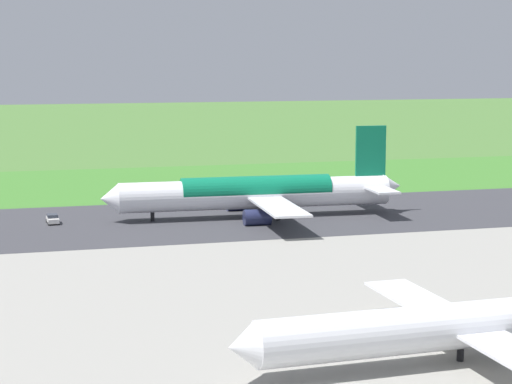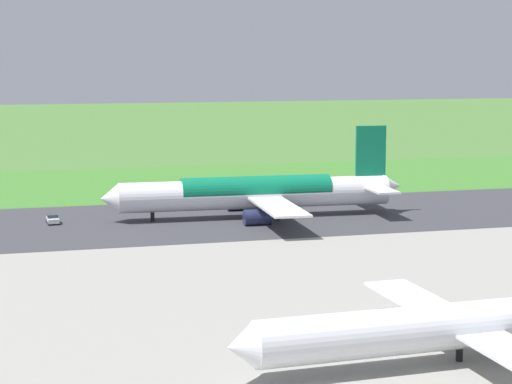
# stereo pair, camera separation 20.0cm
# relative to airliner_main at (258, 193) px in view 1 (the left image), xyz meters

# --- Properties ---
(ground_plane) EXTENTS (800.00, 800.00, 0.00)m
(ground_plane) POSITION_rel_airliner_main_xyz_m (2.10, -0.01, -4.35)
(ground_plane) COLOR #477233
(runway_asphalt) EXTENTS (600.00, 40.14, 0.06)m
(runway_asphalt) POSITION_rel_airliner_main_xyz_m (2.10, -0.01, -4.32)
(runway_asphalt) COLOR #38383D
(runway_asphalt) RESTS_ON ground
(apron_concrete) EXTENTS (440.00, 110.00, 0.05)m
(apron_concrete) POSITION_rel_airliner_main_xyz_m (2.10, 73.00, -4.33)
(apron_concrete) COLOR gray
(apron_concrete) RESTS_ON ground
(grass_verge_foreground) EXTENTS (600.00, 80.00, 0.04)m
(grass_verge_foreground) POSITION_rel_airliner_main_xyz_m (2.10, -37.14, -4.33)
(grass_verge_foreground) COLOR #3C782B
(grass_verge_foreground) RESTS_ON ground
(airliner_main) EXTENTS (54.09, 44.19, 15.88)m
(airliner_main) POSITION_rel_airliner_main_xyz_m (0.00, 0.00, 0.00)
(airliner_main) COLOR white
(airliner_main) RESTS_ON ground
(airliner_parked_mid) EXTENTS (44.83, 36.64, 13.09)m
(airliner_parked_mid) POSITION_rel_airliner_main_xyz_m (1.44, 78.67, -0.78)
(airliner_parked_mid) COLOR white
(airliner_parked_mid) RESTS_ON ground
(service_car_followme) EXTENTS (2.15, 4.31, 1.62)m
(service_car_followme) POSITION_rel_airliner_main_xyz_m (35.29, -2.75, -3.51)
(service_car_followme) COLOR silver
(service_car_followme) RESTS_ON ground
(no_stopping_sign) EXTENTS (0.60, 0.10, 2.71)m
(no_stopping_sign) POSITION_rel_airliner_main_xyz_m (-11.72, -32.85, -2.75)
(no_stopping_sign) COLOR slate
(no_stopping_sign) RESTS_ON ground
(traffic_cone_orange) EXTENTS (0.40, 0.40, 0.55)m
(traffic_cone_orange) POSITION_rel_airliner_main_xyz_m (-4.80, -40.88, -4.08)
(traffic_cone_orange) COLOR orange
(traffic_cone_orange) RESTS_ON ground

